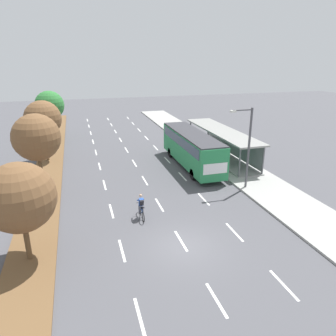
# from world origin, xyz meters

# --- Properties ---
(ground_plane) EXTENTS (140.00, 140.00, 0.00)m
(ground_plane) POSITION_xyz_m (0.00, 0.00, 0.00)
(ground_plane) COLOR #4C4C51
(median_strip) EXTENTS (2.60, 52.00, 0.12)m
(median_strip) POSITION_xyz_m (-8.30, 20.00, 0.06)
(median_strip) COLOR brown
(median_strip) RESTS_ON ground
(sidewalk_right) EXTENTS (4.50, 52.00, 0.15)m
(sidewalk_right) POSITION_xyz_m (9.25, 20.00, 0.07)
(sidewalk_right) COLOR #9E9E99
(sidewalk_right) RESTS_ON ground
(lane_divider_left) EXTENTS (0.14, 47.27, 0.01)m
(lane_divider_left) POSITION_xyz_m (-3.50, 18.13, 0.00)
(lane_divider_left) COLOR white
(lane_divider_left) RESTS_ON ground
(lane_divider_center) EXTENTS (0.14, 47.27, 0.01)m
(lane_divider_center) POSITION_xyz_m (0.00, 18.13, 0.00)
(lane_divider_center) COLOR white
(lane_divider_center) RESTS_ON ground
(lane_divider_right) EXTENTS (0.14, 47.27, 0.01)m
(lane_divider_right) POSITION_xyz_m (3.50, 18.13, 0.00)
(lane_divider_right) COLOR white
(lane_divider_right) RESTS_ON ground
(bus_shelter) EXTENTS (2.90, 13.36, 2.86)m
(bus_shelter) POSITION_xyz_m (9.53, 14.91, 1.87)
(bus_shelter) COLOR gray
(bus_shelter) RESTS_ON sidewalk_right
(bus) EXTENTS (2.54, 11.29, 3.37)m
(bus) POSITION_xyz_m (5.25, 13.15, 2.07)
(bus) COLOR #28844C
(bus) RESTS_ON ground
(cyclist) EXTENTS (0.46, 1.82, 1.71)m
(cyclist) POSITION_xyz_m (-1.66, 4.04, 0.79)
(cyclist) COLOR black
(cyclist) RESTS_ON ground
(median_tree_nearest) EXTENTS (3.59, 3.59, 5.35)m
(median_tree_nearest) POSITION_xyz_m (-8.35, 1.13, 3.67)
(median_tree_nearest) COLOR brown
(median_tree_nearest) RESTS_ON median_strip
(median_tree_second) EXTENTS (3.54, 3.54, 6.27)m
(median_tree_second) POSITION_xyz_m (-8.26, 10.00, 4.61)
(median_tree_second) COLOR brown
(median_tree_second) RESTS_ON median_strip
(median_tree_third) EXTENTS (3.63, 3.63, 6.12)m
(median_tree_third) POSITION_xyz_m (-8.50, 18.87, 4.42)
(median_tree_third) COLOR brown
(median_tree_third) RESTS_ON median_strip
(median_tree_fourth) EXTENTS (3.55, 3.55, 6.19)m
(median_tree_fourth) POSITION_xyz_m (-8.35, 27.74, 4.52)
(median_tree_fourth) COLOR brown
(median_tree_fourth) RESTS_ON median_strip
(streetlight) EXTENTS (1.91, 0.24, 6.50)m
(streetlight) POSITION_xyz_m (7.42, 6.59, 3.89)
(streetlight) COLOR #4C4C51
(streetlight) RESTS_ON sidewalk_right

